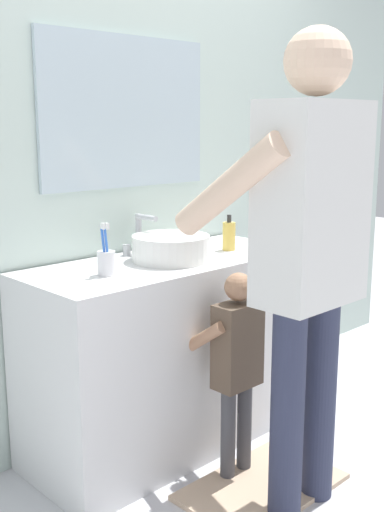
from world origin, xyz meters
TOP-DOWN VIEW (x-y plane):
  - ground_plane at (0.00, 0.00)m, footprint 14.00×14.00m
  - back_wall at (0.00, 0.62)m, footprint 4.40×0.10m
  - vanity_cabinet at (0.00, 0.30)m, footprint 1.29×0.54m
  - sink_basin at (0.00, 0.28)m, footprint 0.33×0.33m
  - faucet at (0.00, 0.48)m, footprint 0.18×0.14m
  - toothbrush_cup at (-0.36, 0.26)m, footprint 0.07×0.07m
  - soap_bottle at (0.35, 0.27)m, footprint 0.06×0.06m
  - bath_mat at (0.00, -0.25)m, footprint 0.64×0.40m
  - child_toddler at (0.00, -0.10)m, footprint 0.26×0.26m
  - adult_parent at (0.03, -0.40)m, footprint 0.54×0.57m

SIDE VIEW (x-z plane):
  - ground_plane at x=0.00m, z-range 0.00..0.00m
  - bath_mat at x=0.00m, z-range 0.00..0.02m
  - vanity_cabinet at x=0.00m, z-range 0.00..0.85m
  - child_toddler at x=0.00m, z-range 0.08..0.94m
  - toothbrush_cup at x=-0.36m, z-range 0.80..1.00m
  - sink_basin at x=0.00m, z-range 0.85..0.96m
  - soap_bottle at x=0.35m, z-range 0.83..0.99m
  - faucet at x=0.00m, z-range 0.84..1.02m
  - adult_parent at x=0.03m, z-range 0.17..1.91m
  - back_wall at x=0.00m, z-range 0.00..2.70m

